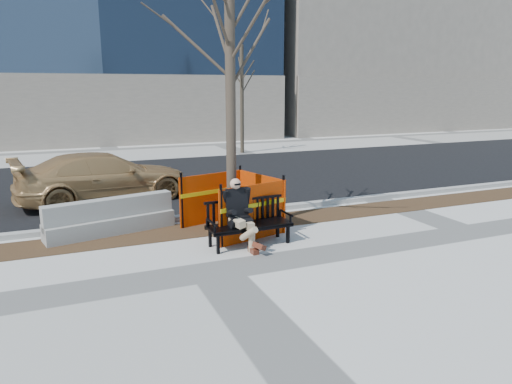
% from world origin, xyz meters
% --- Properties ---
extents(ground, '(120.00, 120.00, 0.00)m').
position_xyz_m(ground, '(0.00, 0.00, 0.00)').
color(ground, beige).
rests_on(ground, ground).
extents(mulch_strip, '(40.00, 1.20, 0.02)m').
position_xyz_m(mulch_strip, '(0.00, 2.60, 0.00)').
color(mulch_strip, '#47301C').
rests_on(mulch_strip, ground).
extents(asphalt_street, '(60.00, 10.40, 0.01)m').
position_xyz_m(asphalt_street, '(0.00, 8.80, 0.00)').
color(asphalt_street, black).
rests_on(asphalt_street, ground).
extents(curb, '(60.00, 0.25, 0.12)m').
position_xyz_m(curb, '(0.00, 3.55, 0.06)').
color(curb, '#9E9B93').
rests_on(curb, ground).
extents(bench, '(1.87, 0.74, 0.98)m').
position_xyz_m(bench, '(1.13, 1.11, 0.00)').
color(bench, black).
rests_on(bench, ground).
extents(seated_man, '(0.67, 1.07, 1.47)m').
position_xyz_m(seated_man, '(0.88, 1.15, 0.00)').
color(seated_man, black).
rests_on(seated_man, ground).
extents(tree_fence, '(3.32, 3.32, 6.79)m').
position_xyz_m(tree_fence, '(1.13, 2.22, 0.00)').
color(tree_fence, '#E23100').
rests_on(tree_fence, ground).
extents(sedan, '(5.24, 2.78, 1.44)m').
position_xyz_m(sedan, '(-1.33, 6.40, 0.00)').
color(sedan, '#AC824D').
rests_on(sedan, ground).
extents(jersey_barrier_left, '(2.98, 1.21, 0.84)m').
position_xyz_m(jersey_barrier_left, '(-1.52, 3.08, 0.00)').
color(jersey_barrier_left, gray).
rests_on(jersey_barrier_left, ground).
extents(far_tree_right, '(2.28, 2.28, 5.77)m').
position_xyz_m(far_tree_right, '(6.14, 14.70, 0.00)').
color(far_tree_right, '#42382A').
rests_on(far_tree_right, ground).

